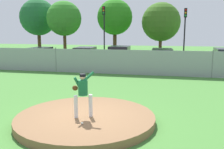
{
  "coord_description": "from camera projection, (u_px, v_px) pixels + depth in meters",
  "views": [
    {
      "loc": [
        2.75,
        -8.1,
        3.2
      ],
      "look_at": [
        0.38,
        2.58,
        1.28
      ],
      "focal_mm": 40.46,
      "sensor_mm": 36.0,
      "label": 1
    }
  ],
  "objects": [
    {
      "name": "parked_car_navy",
      "position": [
        162.0,
        58.0,
        22.09
      ],
      "size": [
        2.05,
        4.55,
        1.63
      ],
      "color": "#161E4C",
      "rests_on": "ground_plane"
    },
    {
      "name": "parked_car_burgundy",
      "position": [
        85.0,
        56.0,
        24.19
      ],
      "size": [
        2.06,
        4.46,
        1.62
      ],
      "color": "maroon",
      "rests_on": "ground_plane"
    },
    {
      "name": "tree_slender_far",
      "position": [
        115.0,
        17.0,
        32.94
      ],
      "size": [
        4.61,
        4.61,
        7.22
      ],
      "color": "#4C331E",
      "rests_on": "ground_plane"
    },
    {
      "name": "traffic_light_near",
      "position": [
        104.0,
        24.0,
        27.51
      ],
      "size": [
        0.28,
        0.46,
        5.76
      ],
      "color": "black",
      "rests_on": "ground_plane"
    },
    {
      "name": "tree_bushy_near",
      "position": [
        38.0,
        17.0,
        34.59
      ],
      "size": [
        4.95,
        4.95,
        7.45
      ],
      "color": "#4C331E",
      "rests_on": "ground_plane"
    },
    {
      "name": "parked_car_red",
      "position": [
        120.0,
        57.0,
        22.7
      ],
      "size": [
        1.98,
        4.06,
        1.82
      ],
      "color": "#A81919",
      "rests_on": "ground_plane"
    },
    {
      "name": "chainlink_fence",
      "position": [
        129.0,
        62.0,
        18.39
      ],
      "size": [
        28.76,
        0.07,
        1.91
      ],
      "color": "gray",
      "rests_on": "ground_plane"
    },
    {
      "name": "baseball",
      "position": [
        82.0,
        123.0,
        7.98
      ],
      "size": [
        0.07,
        0.07,
        0.07
      ],
      "primitive_type": "sphere",
      "color": "white",
      "rests_on": "pitchers_mound"
    },
    {
      "name": "pitchers_mound",
      "position": [
        86.0,
        118.0,
        8.91
      ],
      "size": [
        4.88,
        4.88,
        0.26
      ],
      "primitive_type": "cylinder",
      "color": "brown",
      "rests_on": "ground_plane"
    },
    {
      "name": "ground_plane",
      "position": [
        118.0,
        86.0,
        14.7
      ],
      "size": [
        80.0,
        80.0,
        0.0
      ],
      "primitive_type": "plane",
      "color": "#427A33"
    },
    {
      "name": "tree_leaning_west",
      "position": [
        161.0,
        22.0,
        31.12
      ],
      "size": [
        4.75,
        4.75,
        6.61
      ],
      "color": "#4C331E",
      "rests_on": "ground_plane"
    },
    {
      "name": "parked_car_champagne",
      "position": [
        40.0,
        56.0,
        24.87
      ],
      "size": [
        1.87,
        4.5,
        1.55
      ],
      "color": "tan",
      "rests_on": "ground_plane"
    },
    {
      "name": "pitcher_youth",
      "position": [
        83.0,
        91.0,
        8.52
      ],
      "size": [
        0.8,
        0.35,
        1.6
      ],
      "color": "silver",
      "rests_on": "pitchers_mound"
    },
    {
      "name": "tree_tall_centre",
      "position": [
        64.0,
        19.0,
        31.44
      ],
      "size": [
        4.32,
        4.32,
        6.83
      ],
      "color": "#4C331E",
      "rests_on": "ground_plane"
    },
    {
      "name": "traffic_light_far",
      "position": [
        185.0,
        26.0,
        25.26
      ],
      "size": [
        0.28,
        0.46,
        5.37
      ],
      "color": "black",
      "rests_on": "ground_plane"
    },
    {
      "name": "traffic_cone_orange",
      "position": [
        59.0,
        65.0,
        21.99
      ],
      "size": [
        0.4,
        0.4,
        0.55
      ],
      "color": "orange",
      "rests_on": "asphalt_strip"
    },
    {
      "name": "asphalt_strip",
      "position": [
        136.0,
        66.0,
        22.88
      ],
      "size": [
        44.0,
        7.0,
        0.01
      ],
      "primitive_type": "cube",
      "color": "#2B2B2D",
      "rests_on": "ground_plane"
    }
  ]
}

